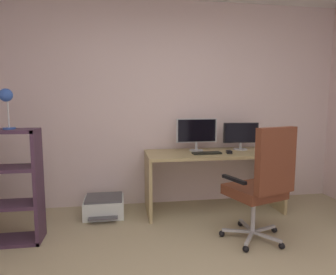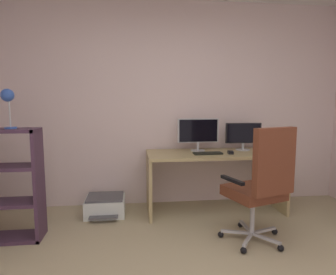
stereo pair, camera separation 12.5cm
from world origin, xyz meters
The scene contains 9 objects.
wall_back centered at (0.00, 2.34, 1.31)m, with size 4.69×0.10×2.63m, color silver.
desk centered at (0.53, 1.92, 0.55)m, with size 1.66×0.67×0.73m.
monitor_main centered at (0.35, 2.04, 0.98)m, with size 0.52×0.18×0.41m.
monitor_secondary centered at (0.93, 2.04, 0.94)m, with size 0.45×0.18×0.35m.
keyboard centered at (0.41, 1.81, 0.74)m, with size 0.34×0.13×0.02m, color black.
computer_mouse centered at (0.69, 1.80, 0.75)m, with size 0.06×0.10×0.03m, color black.
office_chair centered at (0.71, 0.98, 0.61)m, with size 0.63×0.67×1.13m.
desk_lamp centered at (-1.63, 1.38, 1.38)m, with size 0.13×0.12×0.38m.
printer centered at (-0.81, 1.94, 0.11)m, with size 0.46×0.49×0.23m.
Camera 1 is at (-0.59, -1.57, 1.36)m, focal length 31.85 mm.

